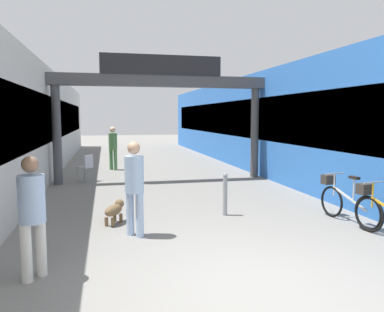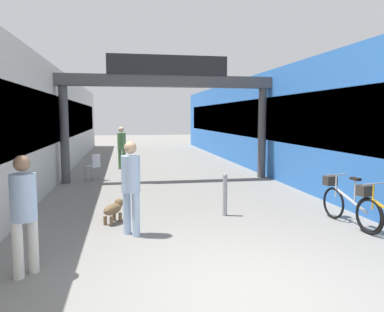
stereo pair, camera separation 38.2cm
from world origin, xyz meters
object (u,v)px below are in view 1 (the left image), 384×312
(pedestrian_with_dog, at_px, (134,182))
(pedestrian_companion, at_px, (32,210))
(dog_on_leash, at_px, (115,210))
(bollard_post_metal, at_px, (225,194))
(pedestrian_carrying_crate, at_px, (113,145))
(bicycle_silver_second, at_px, (345,201))
(cafe_chair_aluminium_nearer, at_px, (86,165))

(pedestrian_with_dog, distance_m, pedestrian_companion, 2.10)
(dog_on_leash, bearing_deg, bollard_post_metal, 2.69)
(pedestrian_carrying_crate, height_order, bicycle_silver_second, pedestrian_carrying_crate)
(pedestrian_companion, height_order, cafe_chair_aluminium_nearer, pedestrian_companion)
(bicycle_silver_second, bearing_deg, pedestrian_companion, -165.52)
(bicycle_silver_second, relative_size, bollard_post_metal, 1.80)
(bicycle_silver_second, xyz_separation_m, bollard_post_metal, (-2.25, 1.04, 0.04))
(pedestrian_with_dog, bearing_deg, dog_on_leash, 110.71)
(dog_on_leash, height_order, bollard_post_metal, bollard_post_metal)
(bollard_post_metal, distance_m, cafe_chair_aluminium_nearer, 6.07)
(bollard_post_metal, bearing_deg, bicycle_silver_second, -24.80)
(dog_on_leash, height_order, bicycle_silver_second, bicycle_silver_second)
(cafe_chair_aluminium_nearer, bearing_deg, pedestrian_companion, -92.36)
(dog_on_leash, distance_m, bicycle_silver_second, 4.72)
(dog_on_leash, bearing_deg, cafe_chair_aluminium_nearer, 98.54)
(bicycle_silver_second, distance_m, bollard_post_metal, 2.48)
(pedestrian_with_dog, bearing_deg, bicycle_silver_second, -0.45)
(pedestrian_companion, xyz_separation_m, bicycle_silver_second, (5.74, 1.48, -0.51))
(bicycle_silver_second, distance_m, cafe_chair_aluminium_nearer, 8.25)
(pedestrian_companion, bearing_deg, bicycle_silver_second, 14.48)
(pedestrian_carrying_crate, height_order, cafe_chair_aluminium_nearer, pedestrian_carrying_crate)
(pedestrian_companion, distance_m, bollard_post_metal, 4.33)
(cafe_chair_aluminium_nearer, bearing_deg, pedestrian_carrying_crate, 69.96)
(pedestrian_carrying_crate, distance_m, cafe_chair_aluminium_nearer, 2.75)
(dog_on_leash, relative_size, cafe_chair_aluminium_nearer, 0.72)
(dog_on_leash, bearing_deg, bicycle_silver_second, -11.33)
(pedestrian_with_dog, xyz_separation_m, pedestrian_companion, (-1.45, -1.52, -0.04))
(pedestrian_with_dog, xyz_separation_m, bollard_post_metal, (2.04, 1.01, -0.51))
(dog_on_leash, xyz_separation_m, bollard_post_metal, (2.38, 0.11, 0.19))
(bicycle_silver_second, bearing_deg, cafe_chair_aluminium_nearer, 131.07)
(cafe_chair_aluminium_nearer, bearing_deg, dog_on_leash, -81.46)
(pedestrian_companion, bearing_deg, pedestrian_with_dog, 46.27)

